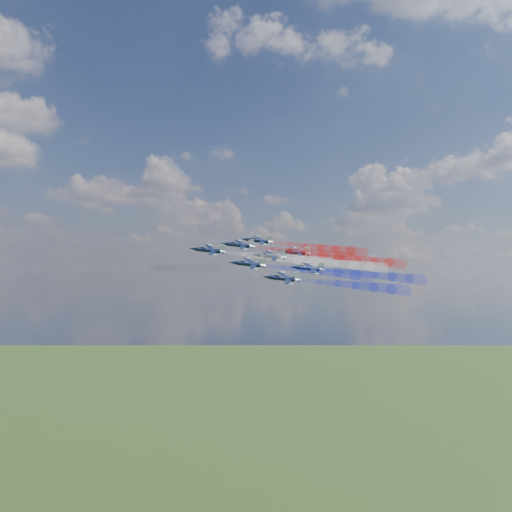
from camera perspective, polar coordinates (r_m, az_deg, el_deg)
jet_lead at (r=180.68m, az=-4.60°, el=0.55°), size 14.29×13.04×7.49m
trail_lead at (r=186.83m, az=2.37°, el=-0.17°), size 35.60×15.76×8.45m
jet_inner_left at (r=175.59m, az=-0.67°, el=-0.80°), size 14.29×13.04×7.49m
trail_inner_left at (r=183.31m, az=6.31°, el=-1.49°), size 35.60×15.76×8.45m
jet_inner_right at (r=189.03m, az=-1.66°, el=1.06°), size 14.29×13.04×7.49m
trail_inner_right at (r=196.21m, az=4.89°, el=0.35°), size 35.60×15.76×8.45m
jet_outer_left at (r=168.93m, az=2.66°, el=-2.21°), size 14.29×13.04×7.49m
trail_outer_left at (r=177.98m, az=9.73°, el=-2.84°), size 35.60×15.76×8.45m
jet_center_third at (r=185.80m, az=1.41°, el=-0.03°), size 14.29×13.04×7.49m
trail_center_third at (r=194.18m, az=7.93°, el=-0.71°), size 35.60×15.76×8.45m
jet_outer_right at (r=201.72m, az=0.24°, el=1.50°), size 14.29×13.04×7.49m
trail_outer_right at (r=209.52m, az=6.31°, el=0.82°), size 35.60×15.76×8.45m
jet_rear_left at (r=181.51m, az=5.17°, el=-1.24°), size 14.29×13.04×7.49m
trail_rear_left at (r=191.33m, az=11.64°, el=-1.86°), size 35.60×15.76×8.45m
jet_rear_right at (r=195.62m, az=3.88°, el=0.34°), size 14.29×13.04×7.49m
trail_rear_right at (r=204.83m, az=9.96°, el=-0.31°), size 35.60×15.76×8.45m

